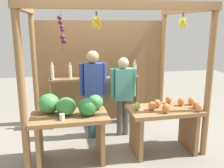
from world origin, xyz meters
TOP-DOWN VIEW (x-y plane):
  - ground_plane at (0.00, 0.00)m, footprint 12.00×12.00m
  - market_stall at (-0.00, 0.40)m, footprint 2.82×1.91m
  - fruit_counter_left at (-0.73, -0.64)m, footprint 1.15×0.69m
  - fruit_counter_right at (0.76, -0.68)m, footprint 1.14×0.64m
  - bottle_shelf_unit at (-0.16, 0.68)m, footprint 1.80×0.22m
  - vendor_man at (-0.29, 0.07)m, footprint 0.48×0.22m
  - vendor_woman at (0.26, 0.08)m, footprint 0.48×0.20m

SIDE VIEW (x-z plane):
  - ground_plane at x=0.00m, z-range 0.00..0.00m
  - fruit_counter_right at x=0.76m, z-range 0.11..1.00m
  - fruit_counter_left at x=-0.73m, z-range 0.17..1.21m
  - bottle_shelf_unit at x=-0.16m, z-range 0.12..1.46m
  - vendor_woman at x=0.26m, z-range 0.13..1.60m
  - vendor_man at x=-0.29m, z-range 0.16..1.76m
  - market_stall at x=0.00m, z-range 0.20..2.54m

